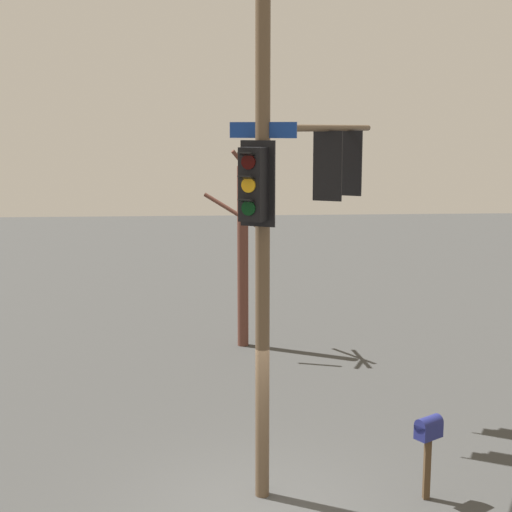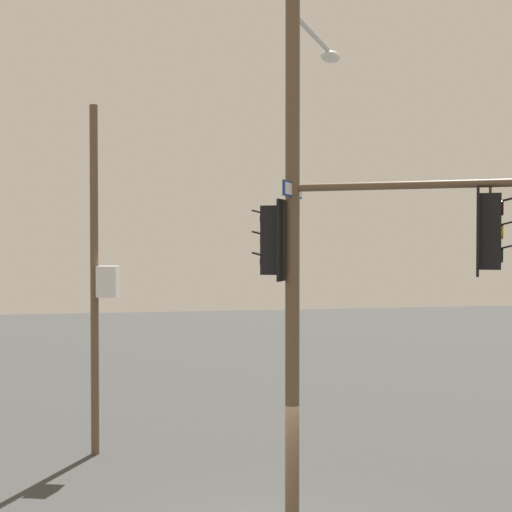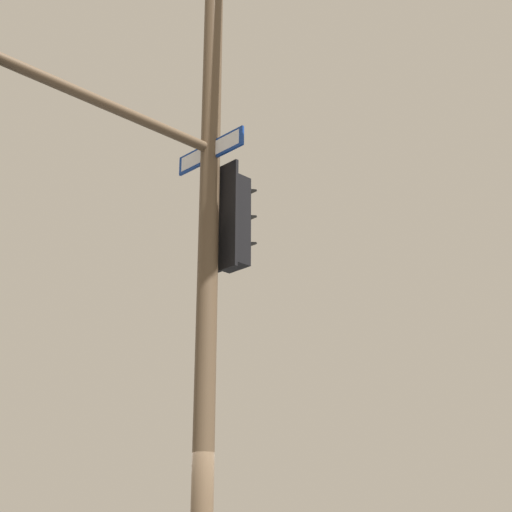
{
  "view_description": "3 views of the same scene",
  "coord_description": "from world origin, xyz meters",
  "views": [
    {
      "loc": [
        -10.97,
        0.78,
        5.98
      ],
      "look_at": [
        0.06,
        0.03,
        4.07
      ],
      "focal_mm": 52.52,
      "sensor_mm": 36.0,
      "label": 1
    },
    {
      "loc": [
        -2.15,
        -11.19,
        5.15
      ],
      "look_at": [
        -0.06,
        0.21,
        4.88
      ],
      "focal_mm": 50.36,
      "sensor_mm": 36.0,
      "label": 2
    },
    {
      "loc": [
        8.03,
        2.77,
        1.58
      ],
      "look_at": [
        0.18,
        0.37,
        4.68
      ],
      "focal_mm": 54.61,
      "sensor_mm": 36.0,
      "label": 3
    }
  ],
  "objects": [
    {
      "name": "main_signal_pole_assembly",
      "position": [
        1.54,
        -0.56,
        5.18
      ],
      "size": [
        5.22,
        5.23,
        8.96
      ],
      "rotation": [
        0.0,
        0.0,
        5.77
      ],
      "color": "brown",
      "rests_on": "ground"
    }
  ]
}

